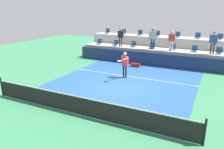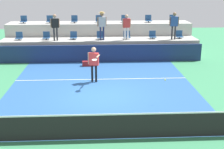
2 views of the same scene
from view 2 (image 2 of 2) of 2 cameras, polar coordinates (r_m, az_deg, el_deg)
name	(u,v)px [view 2 (image 2 of 2)]	position (r m, az deg, el deg)	size (l,w,h in m)	color
ground_plane	(103,96)	(14.04, -1.76, -3.94)	(40.00, 40.00, 0.00)	#388456
court_inner_paint	(102,88)	(14.98, -1.85, -2.55)	(9.00, 10.00, 0.01)	#285693
court_service_line	(102,79)	(16.30, -1.95, -0.87)	(9.00, 0.06, 0.00)	white
tennis_net	(105,126)	(10.18, -1.28, -9.45)	(10.48, 0.08, 1.07)	black
sponsor_backboard	(100,53)	(19.62, -2.17, 3.91)	(13.00, 0.16, 1.10)	navy
seating_tier_lower	(100,48)	(20.87, -2.23, 4.93)	(13.00, 1.80, 1.25)	#ADAAA3
seating_tier_upper	(100,37)	(22.55, -2.31, 6.96)	(13.00, 1.80, 2.10)	#ADAAA3
stadium_chair_lower_far_left	(19,37)	(21.25, -16.82, 6.74)	(0.44, 0.40, 0.52)	#2D2D33
stadium_chair_lower_left	(46,36)	(20.90, -12.05, 6.93)	(0.44, 0.40, 0.52)	#2D2D33
stadium_chair_lower_mid_left	(74,36)	(20.70, -7.13, 7.07)	(0.44, 0.40, 0.52)	#2D2D33
stadium_chair_lower_center	(100,36)	(20.64, -2.20, 7.17)	(0.44, 0.40, 0.52)	#2D2D33
stadium_chair_lower_mid_right	(127,36)	(20.74, 2.76, 7.21)	(0.44, 0.40, 0.52)	#2D2D33
stadium_chair_lower_right	(153,35)	(20.98, 7.51, 7.20)	(0.44, 0.40, 0.52)	#2D2D33
stadium_chair_lower_far_right	(179,35)	(21.39, 12.35, 7.14)	(0.44, 0.40, 0.52)	#2D2D33
stadium_chair_upper_far_left	(24,20)	(22.87, -16.04, 9.66)	(0.44, 0.40, 0.52)	#2D2D33
stadium_chair_upper_left	(50,20)	(22.53, -11.45, 9.88)	(0.44, 0.40, 0.52)	#2D2D33
stadium_chair_upper_mid_left	(74,20)	(22.35, -6.97, 10.03)	(0.44, 0.40, 0.52)	#2D2D33
stadium_chair_upper_center	(99,20)	(22.30, -2.45, 10.13)	(0.44, 0.40, 0.52)	#2D2D33
stadium_chair_upper_mid_right	(125,19)	(22.39, 2.33, 10.16)	(0.44, 0.40, 0.52)	#2D2D33
stadium_chair_upper_right	(148,19)	(22.61, 6.74, 10.12)	(0.44, 0.40, 0.52)	#2D2D33
stadium_chair_upper_far_right	(173,19)	(22.97, 11.17, 10.03)	(0.44, 0.40, 0.52)	#2D2D33
tennis_player	(94,61)	(15.56, -3.38, 2.55)	(0.62, 1.32, 1.82)	black
spectator_in_grey	(55,25)	(20.31, -10.49, 9.03)	(0.59, 0.26, 1.69)	#2D2D33
spectator_with_hat	(102,23)	(20.12, -1.88, 9.59)	(0.62, 0.51, 1.84)	navy
spectator_in_white	(127,25)	(20.24, 2.70, 9.18)	(0.58, 0.26, 1.65)	white
spectator_leaning_on_rail	(174,23)	(20.76, 11.42, 9.34)	(0.62, 0.25, 1.78)	#2D2D33
tennis_ball	(165,80)	(13.10, 9.81, -0.99)	(0.07, 0.07, 0.07)	#CCE033
equipment_bag	(89,64)	(18.82, -4.35, 2.03)	(0.76, 0.28, 0.30)	maroon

